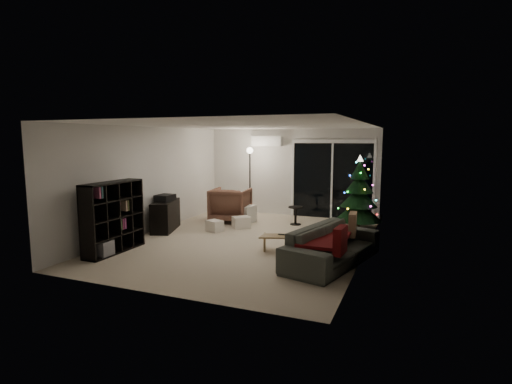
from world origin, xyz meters
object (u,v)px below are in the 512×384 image
at_px(christmas_tree, 359,192).
at_px(armchair, 231,205).
at_px(coffee_table, 289,244).
at_px(sofa, 332,245).
at_px(bookshelf, 106,217).
at_px(media_cabinet, 166,216).

bearing_deg(christmas_tree, armchair, -172.45).
xyz_separation_m(armchair, coffee_table, (2.34, -2.24, -0.29)).
height_order(armchair, christmas_tree, christmas_tree).
bearing_deg(christmas_tree, sofa, -90.54).
height_order(sofa, coffee_table, sofa).
relative_size(bookshelf, christmas_tree, 0.76).
distance_m(bookshelf, armchair, 3.66).
height_order(media_cabinet, christmas_tree, christmas_tree).
distance_m(coffee_table, christmas_tree, 2.95).
xyz_separation_m(sofa, coffee_table, (-0.94, 0.41, -0.17)).
xyz_separation_m(media_cabinet, christmas_tree, (4.33, 1.97, 0.55)).
xyz_separation_m(bookshelf, media_cabinet, (0.00, 1.98, -0.34)).
bearing_deg(coffee_table, christmas_tree, 50.02).
bearing_deg(christmas_tree, media_cabinet, -155.57).
bearing_deg(armchair, media_cabinet, 47.79).
height_order(bookshelf, armchair, bookshelf).
distance_m(sofa, coffee_table, 1.04).
relative_size(media_cabinet, christmas_tree, 0.63).
distance_m(media_cabinet, christmas_tree, 4.79).
bearing_deg(media_cabinet, bookshelf, -108.96).
xyz_separation_m(media_cabinet, coffee_table, (3.36, -0.71, -0.19)).
xyz_separation_m(bookshelf, christmas_tree, (4.33, 3.95, 0.22)).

